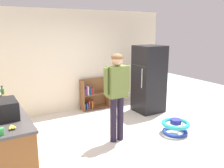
{
  "coord_description": "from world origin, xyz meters",
  "views": [
    {
      "loc": [
        -2.55,
        -3.78,
        2.23
      ],
      "look_at": [
        -0.06,
        0.49,
        1.08
      ],
      "focal_mm": 39.0,
      "sensor_mm": 36.0,
      "label": 1
    }
  ],
  "objects_px": {
    "banana_bunch": "(12,127)",
    "green_glass_bottle": "(2,93)",
    "standing_person": "(117,89)",
    "bookshelf": "(93,96)",
    "orange_cup": "(4,97)",
    "refrigerator": "(149,79)",
    "baby_walker": "(175,126)",
    "green_cup": "(1,132)",
    "ketchup_bottle": "(0,104)",
    "kitchen_counter": "(5,138)",
    "microwave": "(4,109)"
  },
  "relations": [
    {
      "from": "kitchen_counter",
      "to": "bookshelf",
      "type": "distance_m",
      "value": 3.1
    },
    {
      "from": "kitchen_counter",
      "to": "standing_person",
      "type": "bearing_deg",
      "value": -5.69
    },
    {
      "from": "refrigerator",
      "to": "orange_cup",
      "type": "xyz_separation_m",
      "value": [
        -3.59,
        -0.16,
        0.06
      ]
    },
    {
      "from": "banana_bunch",
      "to": "green_glass_bottle",
      "type": "relative_size",
      "value": 0.63
    },
    {
      "from": "bookshelf",
      "to": "banana_bunch",
      "type": "relative_size",
      "value": 5.45
    },
    {
      "from": "standing_person",
      "to": "bookshelf",
      "type": "bearing_deg",
      "value": 77.32
    },
    {
      "from": "orange_cup",
      "to": "refrigerator",
      "type": "bearing_deg",
      "value": 2.55
    },
    {
      "from": "standing_person",
      "to": "green_cup",
      "type": "xyz_separation_m",
      "value": [
        -2.15,
        -0.7,
        -0.12
      ]
    },
    {
      "from": "bookshelf",
      "to": "standing_person",
      "type": "bearing_deg",
      "value": -102.68
    },
    {
      "from": "ketchup_bottle",
      "to": "orange_cup",
      "type": "relative_size",
      "value": 2.59
    },
    {
      "from": "ketchup_bottle",
      "to": "green_cup",
      "type": "bearing_deg",
      "value": -95.92
    },
    {
      "from": "kitchen_counter",
      "to": "standing_person",
      "type": "relative_size",
      "value": 1.15
    },
    {
      "from": "green_glass_bottle",
      "to": "orange_cup",
      "type": "bearing_deg",
      "value": -83.51
    },
    {
      "from": "standing_person",
      "to": "baby_walker",
      "type": "bearing_deg",
      "value": -15.33
    },
    {
      "from": "ketchup_bottle",
      "to": "orange_cup",
      "type": "xyz_separation_m",
      "value": [
        0.13,
        0.59,
        -0.05
      ]
    },
    {
      "from": "kitchen_counter",
      "to": "orange_cup",
      "type": "height_order",
      "value": "orange_cup"
    },
    {
      "from": "microwave",
      "to": "orange_cup",
      "type": "height_order",
      "value": "microwave"
    },
    {
      "from": "refrigerator",
      "to": "banana_bunch",
      "type": "xyz_separation_m",
      "value": [
        -3.68,
        -1.67,
        0.04
      ]
    },
    {
      "from": "microwave",
      "to": "orange_cup",
      "type": "distance_m",
      "value": 1.05
    },
    {
      "from": "bookshelf",
      "to": "green_glass_bottle",
      "type": "xyz_separation_m",
      "value": [
        -2.39,
        -0.96,
        0.63
      ]
    },
    {
      "from": "microwave",
      "to": "green_cup",
      "type": "relative_size",
      "value": 5.05
    },
    {
      "from": "baby_walker",
      "to": "orange_cup",
      "type": "bearing_deg",
      "value": 157.82
    },
    {
      "from": "refrigerator",
      "to": "green_cup",
      "type": "xyz_separation_m",
      "value": [
        -3.83,
        -1.81,
        0.06
      ]
    },
    {
      "from": "baby_walker",
      "to": "ketchup_bottle",
      "type": "xyz_separation_m",
      "value": [
        -3.31,
        0.7,
        0.84
      ]
    },
    {
      "from": "green_cup",
      "to": "baby_walker",
      "type": "bearing_deg",
      "value": 5.94
    },
    {
      "from": "banana_bunch",
      "to": "green_cup",
      "type": "distance_m",
      "value": 0.21
    },
    {
      "from": "microwave",
      "to": "banana_bunch",
      "type": "distance_m",
      "value": 0.49
    },
    {
      "from": "refrigerator",
      "to": "ketchup_bottle",
      "type": "height_order",
      "value": "refrigerator"
    },
    {
      "from": "baby_walker",
      "to": "green_cup",
      "type": "relative_size",
      "value": 6.36
    },
    {
      "from": "kitchen_counter",
      "to": "orange_cup",
      "type": "distance_m",
      "value": 0.9
    },
    {
      "from": "green_glass_bottle",
      "to": "ketchup_bottle",
      "type": "xyz_separation_m",
      "value": [
        -0.12,
        -0.72,
        0.0
      ]
    },
    {
      "from": "banana_bunch",
      "to": "orange_cup",
      "type": "relative_size",
      "value": 1.64
    },
    {
      "from": "bookshelf",
      "to": "green_cup",
      "type": "distance_m",
      "value": 3.83
    },
    {
      "from": "kitchen_counter",
      "to": "ketchup_bottle",
      "type": "distance_m",
      "value": 0.57
    },
    {
      "from": "ketchup_bottle",
      "to": "refrigerator",
      "type": "bearing_deg",
      "value": 11.46
    },
    {
      "from": "refrigerator",
      "to": "green_glass_bottle",
      "type": "relative_size",
      "value": 7.24
    },
    {
      "from": "microwave",
      "to": "ketchup_bottle",
      "type": "relative_size",
      "value": 1.95
    },
    {
      "from": "refrigerator",
      "to": "ketchup_bottle",
      "type": "distance_m",
      "value": 3.8
    },
    {
      "from": "bookshelf",
      "to": "green_glass_bottle",
      "type": "relative_size",
      "value": 3.46
    },
    {
      "from": "ketchup_bottle",
      "to": "orange_cup",
      "type": "distance_m",
      "value": 0.61
    },
    {
      "from": "refrigerator",
      "to": "green_glass_bottle",
      "type": "xyz_separation_m",
      "value": [
        -3.6,
        -0.03,
        0.11
      ]
    },
    {
      "from": "baby_walker",
      "to": "microwave",
      "type": "xyz_separation_m",
      "value": [
        -3.3,
        0.26,
        0.88
      ]
    },
    {
      "from": "bookshelf",
      "to": "microwave",
      "type": "bearing_deg",
      "value": -139.46
    },
    {
      "from": "refrigerator",
      "to": "ketchup_bottle",
      "type": "xyz_separation_m",
      "value": [
        -3.72,
        -0.75,
        0.11
      ]
    },
    {
      "from": "baby_walker",
      "to": "microwave",
      "type": "distance_m",
      "value": 3.42
    },
    {
      "from": "kitchen_counter",
      "to": "ketchup_bottle",
      "type": "xyz_separation_m",
      "value": [
        -0.01,
        0.15,
        0.55
      ]
    },
    {
      "from": "standing_person",
      "to": "orange_cup",
      "type": "relative_size",
      "value": 18.52
    },
    {
      "from": "bookshelf",
      "to": "banana_bunch",
      "type": "height_order",
      "value": "banana_bunch"
    },
    {
      "from": "standing_person",
      "to": "green_glass_bottle",
      "type": "xyz_separation_m",
      "value": [
        -1.93,
        1.08,
        -0.07
      ]
    },
    {
      "from": "microwave",
      "to": "green_cup",
      "type": "xyz_separation_m",
      "value": [
        -0.12,
        -0.62,
        -0.09
      ]
    }
  ]
}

